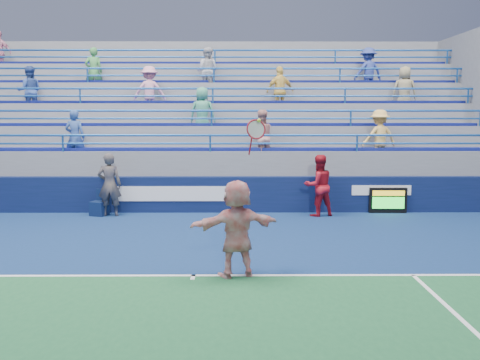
{
  "coord_description": "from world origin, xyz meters",
  "views": [
    {
      "loc": [
        0.81,
        -9.64,
        3.03
      ],
      "look_at": [
        0.88,
        2.5,
        1.5
      ],
      "focal_mm": 40.0,
      "sensor_mm": 36.0,
      "label": 1
    }
  ],
  "objects_px": {
    "tennis_player": "(237,228)",
    "ball_girl": "(319,186)",
    "judge_chair": "(99,207)",
    "serve_speed_board": "(388,200)",
    "line_judge": "(110,185)"
  },
  "relations": [
    {
      "from": "tennis_player",
      "to": "ball_girl",
      "type": "bearing_deg",
      "value": 67.68
    },
    {
      "from": "judge_chair",
      "to": "ball_girl",
      "type": "height_order",
      "value": "ball_girl"
    },
    {
      "from": "serve_speed_board",
      "to": "line_judge",
      "type": "relative_size",
      "value": 0.6
    },
    {
      "from": "serve_speed_board",
      "to": "tennis_player",
      "type": "distance_m",
      "value": 7.8
    },
    {
      "from": "ball_girl",
      "to": "line_judge",
      "type": "bearing_deg",
      "value": -17.46
    },
    {
      "from": "line_judge",
      "to": "serve_speed_board",
      "type": "bearing_deg",
      "value": 179.7
    },
    {
      "from": "judge_chair",
      "to": "line_judge",
      "type": "xyz_separation_m",
      "value": [
        0.34,
        -0.07,
        0.69
      ]
    },
    {
      "from": "serve_speed_board",
      "to": "judge_chair",
      "type": "xyz_separation_m",
      "value": [
        -8.64,
        -0.34,
        -0.15
      ]
    },
    {
      "from": "serve_speed_board",
      "to": "judge_chair",
      "type": "distance_m",
      "value": 8.65
    },
    {
      "from": "serve_speed_board",
      "to": "ball_girl",
      "type": "xyz_separation_m",
      "value": [
        -2.18,
        -0.43,
        0.51
      ]
    },
    {
      "from": "tennis_player",
      "to": "judge_chair",
      "type": "bearing_deg",
      "value": 124.32
    },
    {
      "from": "judge_chair",
      "to": "tennis_player",
      "type": "distance_m",
      "value": 7.23
    },
    {
      "from": "serve_speed_board",
      "to": "ball_girl",
      "type": "relative_size",
      "value": 0.62
    },
    {
      "from": "serve_speed_board",
      "to": "line_judge",
      "type": "distance_m",
      "value": 8.34
    },
    {
      "from": "tennis_player",
      "to": "line_judge",
      "type": "bearing_deg",
      "value": 122.39
    }
  ]
}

